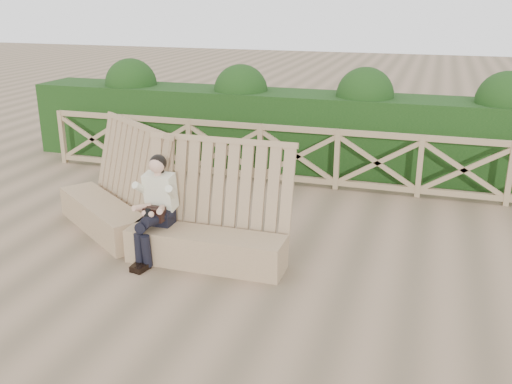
% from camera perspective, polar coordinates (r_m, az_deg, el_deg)
% --- Properties ---
extents(ground, '(60.00, 60.00, 0.00)m').
position_cam_1_polar(ground, '(7.45, -2.35, -7.37)').
color(ground, brown).
rests_on(ground, ground).
extents(bench, '(3.91, 1.86, 1.58)m').
position_cam_1_polar(bench, '(8.04, -10.11, -2.56)').
color(bench, '#8F7152').
rests_on(bench, ground).
extents(woman, '(0.39, 0.84, 1.39)m').
position_cam_1_polar(woman, '(7.52, -9.97, -1.24)').
color(woman, black).
rests_on(woman, ground).
extents(guardrail, '(10.10, 0.09, 1.10)m').
position_cam_1_polar(guardrail, '(10.41, 4.18, 3.60)').
color(guardrail, '#83694C').
rests_on(guardrail, ground).
extents(hedge, '(12.00, 1.20, 1.50)m').
position_cam_1_polar(hedge, '(11.49, 5.62, 6.06)').
color(hedge, black).
rests_on(hedge, ground).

